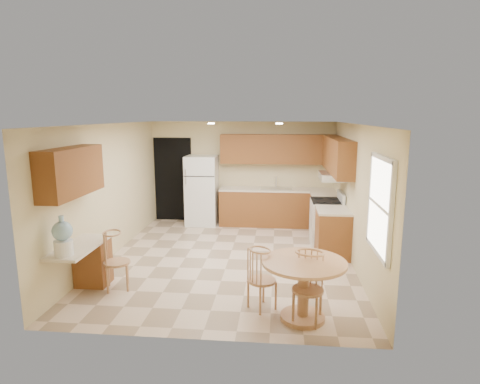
# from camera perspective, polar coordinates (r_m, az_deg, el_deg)

# --- Properties ---
(floor) EXTENTS (5.50, 5.50, 0.00)m
(floor) POSITION_cam_1_polar(r_m,az_deg,el_deg) (7.62, -1.62, -9.52)
(floor) COLOR beige
(floor) RESTS_ON ground
(ceiling) EXTENTS (4.50, 5.50, 0.02)m
(ceiling) POSITION_cam_1_polar(r_m,az_deg,el_deg) (7.14, -1.73, 9.64)
(ceiling) COLOR white
(ceiling) RESTS_ON wall_back
(wall_back) EXTENTS (4.50, 0.02, 2.50)m
(wall_back) POSITION_cam_1_polar(r_m,az_deg,el_deg) (9.97, 0.29, 2.80)
(wall_back) COLOR #C7BA86
(wall_back) RESTS_ON floor
(wall_front) EXTENTS (4.50, 0.02, 2.50)m
(wall_front) POSITION_cam_1_polar(r_m,az_deg,el_deg) (4.64, -5.91, -6.81)
(wall_front) COLOR #C7BA86
(wall_front) RESTS_ON floor
(wall_left) EXTENTS (0.02, 5.50, 2.50)m
(wall_left) POSITION_cam_1_polar(r_m,az_deg,el_deg) (7.87, -18.15, 0.07)
(wall_left) COLOR #C7BA86
(wall_left) RESTS_ON floor
(wall_right) EXTENTS (0.02, 5.50, 2.50)m
(wall_right) POSITION_cam_1_polar(r_m,az_deg,el_deg) (7.35, 16.02, -0.56)
(wall_right) COLOR #C7BA86
(wall_right) RESTS_ON floor
(doorway) EXTENTS (0.90, 0.02, 2.10)m
(doorway) POSITION_cam_1_polar(r_m,az_deg,el_deg) (10.29, -9.47, 1.78)
(doorway) COLOR black
(doorway) RESTS_ON floor
(base_cab_back) EXTENTS (2.75, 0.60, 0.87)m
(base_cab_back) POSITION_cam_1_polar(r_m,az_deg,el_deg) (9.79, 5.24, -2.26)
(base_cab_back) COLOR brown
(base_cab_back) RESTS_ON floor
(counter_back) EXTENTS (2.75, 0.63, 0.04)m
(counter_back) POSITION_cam_1_polar(r_m,az_deg,el_deg) (9.69, 5.28, 0.36)
(counter_back) COLOR beige
(counter_back) RESTS_ON base_cab_back
(base_cab_right_a) EXTENTS (0.60, 0.59, 0.87)m
(base_cab_right_a) POSITION_cam_1_polar(r_m,az_deg,el_deg) (9.27, 11.89, -3.20)
(base_cab_right_a) COLOR brown
(base_cab_right_a) RESTS_ON floor
(counter_right_a) EXTENTS (0.63, 0.59, 0.04)m
(counter_right_a) POSITION_cam_1_polar(r_m,az_deg,el_deg) (9.17, 12.00, -0.44)
(counter_right_a) COLOR beige
(counter_right_a) RESTS_ON base_cab_right_a
(base_cab_right_b) EXTENTS (0.60, 0.80, 0.87)m
(base_cab_right_b) POSITION_cam_1_polar(r_m,az_deg,el_deg) (7.88, 13.03, -5.77)
(base_cab_right_b) COLOR brown
(base_cab_right_b) RESTS_ON floor
(counter_right_b) EXTENTS (0.63, 0.80, 0.04)m
(counter_right_b) POSITION_cam_1_polar(r_m,az_deg,el_deg) (7.76, 13.18, -2.55)
(counter_right_b) COLOR beige
(counter_right_b) RESTS_ON base_cab_right_b
(upper_cab_back) EXTENTS (2.75, 0.33, 0.70)m
(upper_cab_back) POSITION_cam_1_polar(r_m,az_deg,el_deg) (9.70, 5.39, 6.09)
(upper_cab_back) COLOR brown
(upper_cab_back) RESTS_ON wall_back
(upper_cab_right) EXTENTS (0.33, 2.42, 0.70)m
(upper_cab_right) POSITION_cam_1_polar(r_m,az_deg,el_deg) (8.41, 13.66, 5.10)
(upper_cab_right) COLOR brown
(upper_cab_right) RESTS_ON wall_right
(upper_cab_left) EXTENTS (0.33, 1.40, 0.70)m
(upper_cab_left) POSITION_cam_1_polar(r_m,az_deg,el_deg) (6.29, -22.86, 2.67)
(upper_cab_left) COLOR brown
(upper_cab_left) RESTS_ON wall_left
(sink) EXTENTS (0.78, 0.44, 0.01)m
(sink) POSITION_cam_1_polar(r_m,az_deg,el_deg) (9.69, 5.14, 0.49)
(sink) COLOR silver
(sink) RESTS_ON counter_back
(range_hood) EXTENTS (0.50, 0.76, 0.14)m
(range_hood) POSITION_cam_1_polar(r_m,az_deg,el_deg) (8.43, 12.98, 2.19)
(range_hood) COLOR silver
(range_hood) RESTS_ON upper_cab_right
(desk_pedestal) EXTENTS (0.48, 0.42, 0.72)m
(desk_pedestal) POSITION_cam_1_polar(r_m,az_deg,el_deg) (6.84, -20.18, -9.41)
(desk_pedestal) COLOR brown
(desk_pedestal) RESTS_ON floor
(desk_top) EXTENTS (0.50, 1.20, 0.04)m
(desk_top) POSITION_cam_1_polar(r_m,az_deg,el_deg) (6.40, -21.87, -7.25)
(desk_top) COLOR beige
(desk_top) RESTS_ON desk_pedestal
(window) EXTENTS (0.06, 1.12, 1.30)m
(window) POSITION_cam_1_polar(r_m,az_deg,el_deg) (5.52, 19.36, -1.82)
(window) COLOR white
(window) RESTS_ON wall_right
(can_light_a) EXTENTS (0.14, 0.14, 0.02)m
(can_light_a) POSITION_cam_1_polar(r_m,az_deg,el_deg) (8.40, -4.12, 9.71)
(can_light_a) COLOR white
(can_light_a) RESTS_ON ceiling
(can_light_b) EXTENTS (0.14, 0.14, 0.02)m
(can_light_b) POSITION_cam_1_polar(r_m,az_deg,el_deg) (8.28, 5.61, 9.67)
(can_light_b) COLOR white
(can_light_b) RESTS_ON ceiling
(refrigerator) EXTENTS (0.75, 0.73, 1.69)m
(refrigerator) POSITION_cam_1_polar(r_m,az_deg,el_deg) (9.83, -5.42, 0.24)
(refrigerator) COLOR white
(refrigerator) RESTS_ON floor
(stove) EXTENTS (0.65, 0.76, 1.09)m
(stove) POSITION_cam_1_polar(r_m,az_deg,el_deg) (8.61, 12.21, -4.07)
(stove) COLOR white
(stove) RESTS_ON floor
(dining_table) EXTENTS (1.09, 1.09, 0.81)m
(dining_table) POSITION_cam_1_polar(r_m,az_deg,el_deg) (5.40, 9.04, -12.45)
(dining_table) COLOR tan
(dining_table) RESTS_ON floor
(chair_table_a) EXTENTS (0.38, 0.48, 0.86)m
(chair_table_a) POSITION_cam_1_polar(r_m,az_deg,el_deg) (5.54, 3.13, -11.71)
(chair_table_a) COLOR tan
(chair_table_a) RESTS_ON floor
(chair_table_b) EXTENTS (0.41, 0.44, 0.93)m
(chair_table_b) POSITION_cam_1_polar(r_m,az_deg,el_deg) (5.24, 9.72, -12.74)
(chair_table_b) COLOR tan
(chair_table_b) RESTS_ON floor
(chair_desk) EXTENTS (0.40, 0.52, 0.90)m
(chair_desk) POSITION_cam_1_polar(r_m,az_deg,el_deg) (6.41, -17.46, -8.79)
(chair_desk) COLOR tan
(chair_desk) RESTS_ON floor
(water_crock) EXTENTS (0.27, 0.27, 0.56)m
(water_crock) POSITION_cam_1_polar(r_m,az_deg,el_deg) (5.97, -23.89, -5.95)
(water_crock) COLOR white
(water_crock) RESTS_ON desk_top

